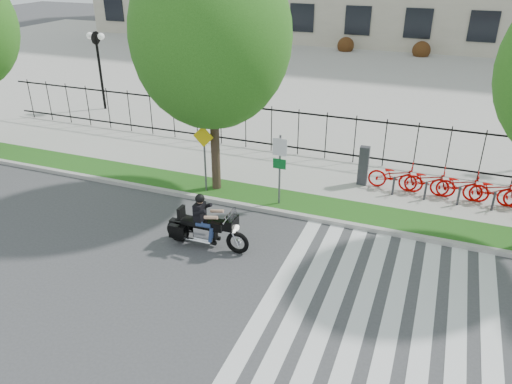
% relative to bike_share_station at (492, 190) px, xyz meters
% --- Properties ---
extents(ground, '(120.00, 120.00, 0.00)m').
position_rel_bike_share_station_xyz_m(ground, '(-7.57, -7.20, -0.67)').
color(ground, '#3D3D3F').
rests_on(ground, ground).
extents(curb, '(60.00, 0.20, 0.15)m').
position_rel_bike_share_station_xyz_m(curb, '(-7.57, -3.10, -0.60)').
color(curb, '#A3A099').
rests_on(curb, ground).
extents(grass_verge, '(60.00, 1.50, 0.15)m').
position_rel_bike_share_station_xyz_m(grass_verge, '(-7.57, -2.25, -0.60)').
color(grass_verge, '#1D4F13').
rests_on(grass_verge, ground).
extents(sidewalk, '(60.00, 3.50, 0.15)m').
position_rel_bike_share_station_xyz_m(sidewalk, '(-7.57, 0.25, -0.60)').
color(sidewalk, '#A3A198').
rests_on(sidewalk, ground).
extents(plaza, '(80.00, 34.00, 0.10)m').
position_rel_bike_share_station_xyz_m(plaza, '(-7.57, 17.80, -0.62)').
color(plaza, '#A3A198').
rests_on(plaza, ground).
extents(crosswalk_stripes, '(5.70, 8.00, 0.01)m').
position_rel_bike_share_station_xyz_m(crosswalk_stripes, '(-2.75, -7.20, -0.67)').
color(crosswalk_stripes, silver).
rests_on(crosswalk_stripes, ground).
extents(iron_fence, '(30.00, 0.06, 2.00)m').
position_rel_bike_share_station_xyz_m(iron_fence, '(-7.57, 2.00, 0.48)').
color(iron_fence, black).
rests_on(iron_fence, sidewalk).
extents(lamp_post_left, '(1.06, 0.70, 4.25)m').
position_rel_bike_share_station_xyz_m(lamp_post_left, '(-19.57, 4.80, 2.53)').
color(lamp_post_left, black).
rests_on(lamp_post_left, ground).
extents(street_tree_1, '(5.31, 5.31, 8.50)m').
position_rel_bike_share_station_xyz_m(street_tree_1, '(-9.41, -2.25, 4.92)').
color(street_tree_1, '#3B2920').
rests_on(street_tree_1, grass_verge).
extents(bike_share_station, '(8.96, 0.88, 1.50)m').
position_rel_bike_share_station_xyz_m(bike_share_station, '(0.00, 0.00, 0.00)').
color(bike_share_station, '#2D2D33').
rests_on(bike_share_station, sidewalk).
extents(sign_pole_regulatory, '(0.50, 0.09, 2.50)m').
position_rel_bike_share_station_xyz_m(sign_pole_regulatory, '(-6.85, -2.62, 1.07)').
color(sign_pole_regulatory, '#59595B').
rests_on(sign_pole_regulatory, grass_verge).
extents(sign_pole_warning, '(0.78, 0.09, 2.49)m').
position_rel_bike_share_station_xyz_m(sign_pole_warning, '(-9.66, -2.62, 1.07)').
color(sign_pole_warning, '#59595B').
rests_on(sign_pole_warning, grass_verge).
extents(motorcycle_rider, '(2.72, 0.80, 2.10)m').
position_rel_bike_share_station_xyz_m(motorcycle_rider, '(-8.06, -5.82, 0.03)').
color(motorcycle_rider, black).
rests_on(motorcycle_rider, ground).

